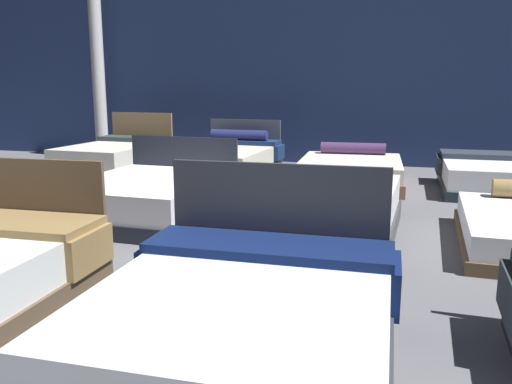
{
  "coord_description": "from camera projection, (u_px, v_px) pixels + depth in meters",
  "views": [
    {
      "loc": [
        1.86,
        -5.19,
        1.57
      ],
      "look_at": [
        0.27,
        0.41,
        0.38
      ],
      "focal_mm": 36.82,
      "sensor_mm": 36.0,
      "label": 1
    }
  ],
  "objects": [
    {
      "name": "ground_plane",
      "position": [
        222.0,
        233.0,
        5.71
      ],
      "size": [
        18.0,
        18.0,
        0.02
      ],
      "primitive_type": "cube",
      "color": "#5B5B60"
    },
    {
      "name": "showroom_back_wall",
      "position": [
        312.0,
        76.0,
        10.49
      ],
      "size": [
        18.0,
        0.06,
        3.5
      ],
      "primitive_type": "cube",
      "color": "navy",
      "rests_on": "ground_plane"
    },
    {
      "name": "bed_9",
      "position": [
        226.0,
        162.0,
        9.02
      ],
      "size": [
        1.61,
        2.21,
        0.94
      ],
      "rotation": [
        0.0,
        0.0,
        -0.04
      ],
      "color": "#4B5360",
      "rests_on": "ground_plane"
    },
    {
      "name": "bed_8",
      "position": [
        116.0,
        157.0,
        9.68
      ],
      "size": [
        1.57,
        2.16,
        1.03
      ],
      "rotation": [
        0.0,
        0.0,
        -0.05
      ],
      "color": "#98744D",
      "rests_on": "ground_plane"
    },
    {
      "name": "support_pillar",
      "position": [
        98.0,
        77.0,
        11.22
      ],
      "size": [
        0.27,
        0.27,
        3.5
      ],
      "primitive_type": "cylinder",
      "color": "silver",
      "rests_on": "ground_plane"
    },
    {
      "name": "bed_2",
      "position": [
        244.0,
        321.0,
        2.98
      ],
      "size": [
        1.74,
        1.97,
        1.04
      ],
      "rotation": [
        0.0,
        0.0,
        0.02
      ],
      "color": "#2C2D35",
      "rests_on": "ground_plane"
    },
    {
      "name": "bed_5",
      "position": [
        150.0,
        198.0,
        6.3
      ],
      "size": [
        1.7,
        2.07,
        0.89
      ],
      "rotation": [
        0.0,
        0.0,
        -0.03
      ],
      "color": "black",
      "rests_on": "ground_plane"
    },
    {
      "name": "bed_10",
      "position": [
        350.0,
        172.0,
        8.4
      ],
      "size": [
        1.72,
        2.03,
        0.61
      ],
      "rotation": [
        0.0,
        0.0,
        0.05
      ],
      "color": "brown",
      "rests_on": "ground_plane"
    },
    {
      "name": "bed_6",
      "position": [
        320.0,
        210.0,
        5.63
      ],
      "size": [
        1.67,
        2.1,
        0.52
      ],
      "rotation": [
        0.0,
        0.0,
        -0.05
      ],
      "color": "#333436",
      "rests_on": "ground_plane"
    },
    {
      "name": "bed_11",
      "position": [
        495.0,
        176.0,
        7.86
      ],
      "size": [
        1.64,
        1.92,
        0.52
      ],
      "rotation": [
        0.0,
        0.0,
        -0.0
      ],
      "color": "black",
      "rests_on": "ground_plane"
    }
  ]
}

